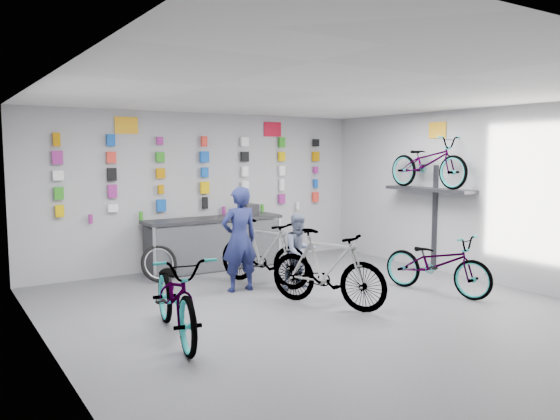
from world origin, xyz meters
TOP-DOWN VIEW (x-y plane):
  - floor at (0.00, 0.00)m, footprint 8.00×8.00m
  - ceiling at (0.00, 0.00)m, footprint 8.00×8.00m
  - wall_back at (0.00, 4.00)m, footprint 7.00×0.00m
  - wall_left at (-3.50, 0.00)m, footprint 0.00×8.00m
  - wall_right at (3.50, 0.00)m, footprint 0.00×8.00m
  - counter at (0.00, 3.54)m, footprint 2.70×0.66m
  - merch_wall at (-0.08, 3.93)m, footprint 5.57×0.08m
  - wall_bracket at (3.33, 1.20)m, footprint 0.39×1.90m
  - sign_left at (-1.50, 3.98)m, footprint 0.42×0.02m
  - sign_right at (1.60, 3.98)m, footprint 0.42×0.02m
  - sign_side at (3.48, 1.20)m, footprint 0.02×0.40m
  - bike_left at (-2.13, 0.25)m, footprint 1.06×2.12m
  - bike_center at (0.24, 0.35)m, footprint 1.24×1.92m
  - bike_right at (2.17, -0.01)m, footprint 1.04×1.93m
  - bike_service at (0.14, 1.97)m, footprint 1.15×1.93m
  - bike_wall at (3.25, 1.20)m, footprint 0.63×1.80m
  - clerk at (-0.39, 1.83)m, footprint 0.64×0.44m
  - customer at (0.51, 1.43)m, footprint 0.63×0.51m
  - spare_wheel at (-1.25, 3.17)m, footprint 0.68×0.31m
  - register at (0.78, 3.55)m, footprint 0.29×0.31m

SIDE VIEW (x-z plane):
  - floor at x=0.00m, z-range 0.00..0.00m
  - spare_wheel at x=-1.25m, z-range -0.01..0.64m
  - bike_right at x=2.17m, z-range 0.00..0.96m
  - counter at x=0.00m, z-range -0.01..0.99m
  - bike_left at x=-2.13m, z-range 0.00..1.06m
  - bike_service at x=0.14m, z-range 0.00..1.12m
  - bike_center at x=0.24m, z-range 0.00..1.12m
  - customer at x=0.51m, z-range 0.00..1.24m
  - clerk at x=-0.39m, z-range 0.00..1.69m
  - register at x=0.78m, z-range 1.00..1.22m
  - wall_bracket at x=3.33m, z-range 0.46..2.46m
  - wall_back at x=0.00m, z-range -2.00..5.00m
  - wall_left at x=-3.50m, z-range -2.50..5.50m
  - wall_right at x=3.50m, z-range -2.50..5.50m
  - merch_wall at x=-0.08m, z-range 1.02..2.58m
  - bike_wall at x=3.25m, z-range 1.58..2.53m
  - sign_side at x=3.48m, z-range 2.50..2.80m
  - sign_left at x=-1.50m, z-range 2.57..2.87m
  - sign_right at x=1.60m, z-range 2.57..2.87m
  - ceiling at x=0.00m, z-range 3.00..3.00m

